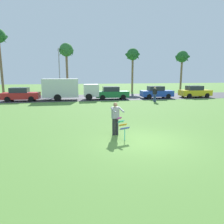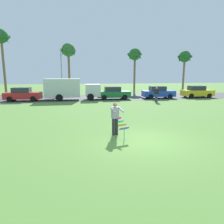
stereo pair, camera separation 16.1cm
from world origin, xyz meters
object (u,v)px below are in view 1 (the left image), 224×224
at_px(kite_held, 123,125).
at_px(palm_tree_centre_far, 133,56).
at_px(palm_tree_far_left, 182,58).
at_px(streetlight_pole, 59,69).
at_px(person_kite_flyer, 116,117).
at_px(parked_car_green, 112,93).
at_px(parked_car_blue, 156,92).
at_px(palm_tree_right_near, 66,52).
at_px(parked_car_red, 21,95).
at_px(parked_truck_white_box, 68,89).
at_px(person_walker_near, 155,94).
at_px(parked_car_yellow, 195,92).

distance_m(kite_held, palm_tree_centre_far, 28.47).
relative_size(kite_held, palm_tree_centre_far, 0.14).
distance_m(palm_tree_far_left, streetlight_pole, 22.15).
bearing_deg(palm_tree_centre_far, person_kite_flyer, -107.43).
xyz_separation_m(palm_tree_centre_far, palm_tree_far_left, (9.34, -0.25, -0.27)).
distance_m(parked_car_green, parked_car_blue, 6.05).
height_order(palm_tree_centre_far, palm_tree_far_left, palm_tree_centre_far).
bearing_deg(palm_tree_centre_far, palm_tree_right_near, -170.84).
height_order(parked_car_green, parked_car_blue, same).
relative_size(person_kite_flyer, parked_car_red, 0.41).
bearing_deg(parked_car_green, parked_car_blue, 0.00).
relative_size(parked_truck_white_box, parked_car_green, 1.58).
height_order(person_kite_flyer, parked_truck_white_box, parked_truck_white_box).
height_order(parked_car_red, parked_truck_white_box, parked_truck_white_box).
height_order(person_kite_flyer, palm_tree_right_near, palm_tree_right_near).
distance_m(parked_car_green, palm_tree_right_near, 11.87).
height_order(parked_car_blue, person_walker_near, person_walker_near).
bearing_deg(streetlight_pole, palm_tree_far_left, 8.17).
bearing_deg(person_kite_flyer, parked_car_blue, 61.11).
xyz_separation_m(person_kite_flyer, palm_tree_right_near, (-3.27, 24.10, 5.68)).
distance_m(kite_held, person_walker_near, 14.69).
distance_m(parked_car_blue, person_walker_near, 3.72).
bearing_deg(parked_car_red, palm_tree_centre_far, 32.03).
xyz_separation_m(parked_car_green, parked_car_yellow, (11.65, 0.00, 0.00)).
bearing_deg(parked_car_blue, kite_held, -117.09).
bearing_deg(parked_truck_white_box, palm_tree_right_near, 92.09).
relative_size(person_kite_flyer, streetlight_pole, 0.25).
relative_size(parked_car_yellow, streetlight_pole, 0.60).
bearing_deg(palm_tree_far_left, parked_car_red, -158.68).
xyz_separation_m(palm_tree_right_near, person_walker_near, (10.29, -11.90, -5.70)).
bearing_deg(parked_car_red, parked_truck_white_box, -0.01).
relative_size(streetlight_pole, person_walker_near, 4.05).
height_order(parked_car_blue, palm_tree_centre_far, palm_tree_centre_far).
bearing_deg(palm_tree_right_near, parked_car_blue, -35.74).
height_order(parked_truck_white_box, parked_car_yellow, parked_truck_white_box).
height_order(palm_tree_right_near, palm_tree_far_left, palm_tree_right_near).
bearing_deg(palm_tree_centre_far, parked_car_green, -118.37).
height_order(parked_car_red, palm_tree_right_near, palm_tree_right_near).
height_order(kite_held, person_walker_near, person_walker_near).
bearing_deg(palm_tree_centre_far, parked_truck_white_box, -136.94).
bearing_deg(kite_held, parked_truck_white_box, 100.94).
height_order(person_kite_flyer, kite_held, person_kite_flyer).
relative_size(parked_car_yellow, person_walker_near, 2.45).
bearing_deg(person_kite_flyer, parked_car_red, 118.48).
bearing_deg(kite_held, palm_tree_centre_far, 73.48).
height_order(person_kite_flyer, person_walker_near, same).
bearing_deg(parked_truck_white_box, palm_tree_centre_far, 43.06).
bearing_deg(palm_tree_centre_far, parked_car_yellow, -59.78).
distance_m(parked_car_red, parked_car_yellow, 22.64).
relative_size(kite_held, parked_truck_white_box, 0.16).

